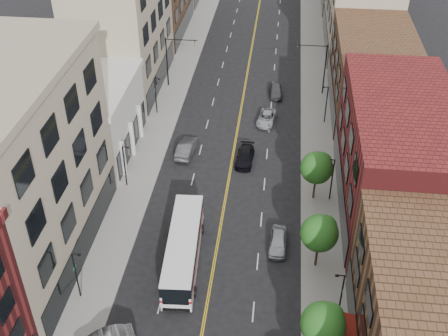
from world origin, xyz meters
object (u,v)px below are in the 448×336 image
(city_bus, at_px, (183,248))
(car_parked_far, at_px, (278,241))
(car_lane_c, at_px, (276,91))
(car_lane_b, at_px, (266,118))
(car_lane_behind, at_px, (187,148))
(car_lane_a, at_px, (245,157))

(city_bus, relative_size, car_parked_far, 2.90)
(car_lane_c, bearing_deg, car_lane_b, -100.96)
(car_lane_behind, distance_m, car_lane_b, 12.29)
(car_lane_b, height_order, car_lane_c, car_lane_c)
(car_lane_b, xyz_separation_m, car_lane_c, (0.93, 7.49, 0.09))
(car_parked_far, bearing_deg, car_lane_behind, 129.23)
(car_lane_c, bearing_deg, car_parked_far, -91.45)
(city_bus, height_order, car_lane_a, city_bus)
(city_bus, height_order, car_lane_b, city_bus)
(car_parked_far, relative_size, car_lane_a, 0.90)
(city_bus, bearing_deg, car_lane_b, 72.93)
(car_parked_far, height_order, car_lane_c, car_lane_c)
(car_lane_a, distance_m, car_lane_c, 17.00)
(city_bus, distance_m, car_lane_behind, 18.08)
(city_bus, xyz_separation_m, car_lane_c, (7.27, 33.65, -1.09))
(car_lane_a, relative_size, car_lane_b, 1.03)
(car_lane_behind, height_order, car_lane_c, car_lane_behind)
(car_lane_a, relative_size, car_lane_c, 1.10)
(city_bus, bearing_deg, car_lane_c, 74.37)
(car_lane_a, height_order, car_lane_c, car_lane_c)
(city_bus, distance_m, car_parked_far, 9.15)
(car_lane_b, bearing_deg, car_lane_c, 90.03)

